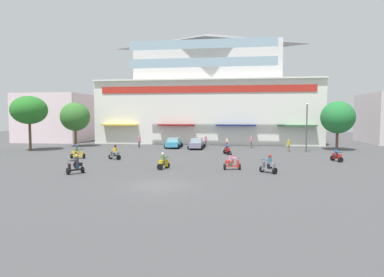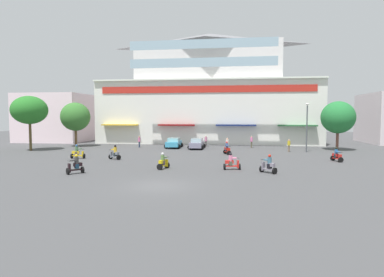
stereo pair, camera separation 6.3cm
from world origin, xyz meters
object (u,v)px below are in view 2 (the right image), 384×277
at_px(parked_car_1, 197,144).
at_px(pedestrian_4, 227,144).
at_px(scooter_rider_7, 163,162).
at_px(scooter_rider_6, 78,153).
at_px(streetlamp_near, 307,123).
at_px(pedestrian_1, 206,140).
at_px(scooter_rider_2, 75,166).
at_px(scooter_rider_5, 115,154).
at_px(scooter_rider_4, 232,163).
at_px(pedestrian_3, 289,145).
at_px(scooter_rider_0, 337,156).
at_px(pedestrian_2, 139,141).
at_px(plaza_tree_1, 338,117).
at_px(scooter_rider_1, 227,149).
at_px(scooter_rider_3, 268,165).
at_px(plaza_tree_0, 75,117).
at_px(parked_car_0, 174,143).
at_px(pedestrian_0, 252,141).
at_px(plaza_tree_2, 29,110).

relative_size(parked_car_1, pedestrian_4, 2.44).
bearing_deg(scooter_rider_7, scooter_rider_6, 152.74).
bearing_deg(streetlamp_near, pedestrian_1, 156.97).
height_order(scooter_rider_2, streetlamp_near, streetlamp_near).
bearing_deg(scooter_rider_5, scooter_rider_4, -21.36).
distance_m(scooter_rider_7, pedestrian_3, 19.91).
distance_m(scooter_rider_0, scooter_rider_2, 24.70).
height_order(scooter_rider_7, pedestrian_2, pedestrian_2).
xyz_separation_m(plaza_tree_1, scooter_rider_1, (-14.33, -6.83, -3.73)).
relative_size(scooter_rider_2, scooter_rider_3, 1.02).
bearing_deg(pedestrian_2, plaza_tree_0, -179.98).
bearing_deg(plaza_tree_0, parked_car_0, 0.43).
xyz_separation_m(plaza_tree_0, pedestrian_4, (22.50, -3.64, -3.44)).
height_order(scooter_rider_6, scooter_rider_7, scooter_rider_6).
relative_size(pedestrian_0, pedestrian_2, 1.03).
height_order(plaza_tree_2, scooter_rider_1, plaza_tree_2).
relative_size(pedestrian_1, pedestrian_3, 1.02).
xyz_separation_m(scooter_rider_1, scooter_rider_7, (-5.09, -11.34, -0.04)).
distance_m(pedestrian_1, pedestrian_4, 7.14).
relative_size(plaza_tree_0, scooter_rider_4, 4.41).
height_order(scooter_rider_6, pedestrian_4, pedestrian_4).
bearing_deg(scooter_rider_1, pedestrian_1, 109.82).
bearing_deg(streetlamp_near, scooter_rider_2, -139.02).
distance_m(plaza_tree_0, pedestrian_0, 26.08).
bearing_deg(pedestrian_3, scooter_rider_2, -135.97).
bearing_deg(pedestrian_2, scooter_rider_3, -48.96).
bearing_deg(scooter_rider_1, parked_car_1, 125.60).
bearing_deg(scooter_rider_1, scooter_rider_6, -159.68).
height_order(plaza_tree_1, scooter_rider_0, plaza_tree_1).
height_order(plaza_tree_1, scooter_rider_4, plaza_tree_1).
relative_size(plaza_tree_2, scooter_rider_4, 4.84).
bearing_deg(scooter_rider_1, plaza_tree_1, 25.49).
bearing_deg(plaza_tree_0, pedestrian_2, 0.02).
relative_size(scooter_rider_7, pedestrian_0, 0.85).
relative_size(parked_car_0, scooter_rider_3, 2.75).
bearing_deg(pedestrian_0, scooter_rider_2, -122.32).
bearing_deg(scooter_rider_0, scooter_rider_7, -156.74).
relative_size(pedestrian_1, pedestrian_4, 0.93).
distance_m(pedestrian_4, streetlamp_near, 10.28).
relative_size(scooter_rider_0, pedestrian_1, 0.95).
distance_m(scooter_rider_0, pedestrian_3, 8.99).
xyz_separation_m(parked_car_0, scooter_rider_3, (11.47, -19.12, -0.10)).
distance_m(plaza_tree_1, scooter_rider_1, 16.31).
height_order(scooter_rider_1, pedestrian_3, pedestrian_3).
relative_size(plaza_tree_2, scooter_rider_2, 4.61).
xyz_separation_m(scooter_rider_1, scooter_rider_4, (0.74, -10.85, -0.03)).
xyz_separation_m(parked_car_1, pedestrian_1, (0.92, 3.45, 0.18)).
distance_m(scooter_rider_1, pedestrian_2, 14.59).
bearing_deg(scooter_rider_0, pedestrian_4, 145.64).
distance_m(scooter_rider_7, pedestrian_2, 19.81).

